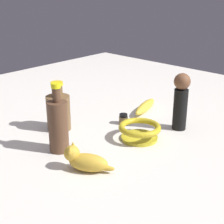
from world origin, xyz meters
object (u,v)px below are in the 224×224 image
object	(u,v)px
bowl	(140,130)
nail_polish_jar	(123,119)
person_figure_adult	(181,100)
cat_figurine	(85,160)
banana	(145,107)
bottle_tall	(58,125)
bottle_short	(58,111)

from	to	relation	value
bowl	nail_polish_jar	xyz separation A→B (m)	(-0.06, -0.13, -0.01)
person_figure_adult	nail_polish_jar	bearing A→B (deg)	-59.67
person_figure_adult	cat_figurine	distance (m)	0.45
nail_polish_jar	banana	distance (m)	0.17
nail_polish_jar	cat_figurine	size ratio (longest dim) A/B	0.28
banana	cat_figurine	world-z (taller)	cat_figurine
nail_polish_jar	bottle_tall	world-z (taller)	bottle_tall
bottle_tall	nail_polish_jar	bearing A→B (deg)	178.54
cat_figurine	bottle_tall	xyz separation A→B (m)	(-0.03, -0.15, 0.06)
banana	cat_figurine	xyz separation A→B (m)	(0.50, 0.17, 0.01)
bowl	bottle_short	xyz separation A→B (m)	(0.14, -0.27, 0.04)
bowl	bottle_short	world-z (taller)	bottle_short
nail_polish_jar	bowl	bearing A→B (deg)	65.09
person_figure_adult	bowl	xyz separation A→B (m)	(0.17, -0.05, -0.08)
banana	cat_figurine	size ratio (longest dim) A/B	1.37
cat_figurine	bottle_tall	world-z (taller)	bottle_tall
nail_polish_jar	bottle_short	distance (m)	0.25
cat_figurine	bottle_tall	distance (m)	0.16
bowl	bottle_tall	distance (m)	0.29
bowl	banana	distance (m)	0.27
person_figure_adult	cat_figurine	bearing A→B (deg)	-4.91
bowl	bottle_tall	bearing A→B (deg)	-29.20
bottle_short	bottle_tall	xyz separation A→B (m)	(0.11, 0.14, 0.02)
person_figure_adult	banana	xyz separation A→B (m)	(-0.06, -0.20, -0.09)
bowl	bottle_tall	world-z (taller)	bottle_tall
bottle_short	cat_figurine	bearing A→B (deg)	64.41
cat_figurine	nail_polish_jar	bearing A→B (deg)	-156.88
banana	bottle_short	world-z (taller)	bottle_short
banana	cat_figurine	distance (m)	0.53
bottle_short	bowl	bearing A→B (deg)	116.72
bowl	banana	bearing A→B (deg)	-145.85
bowl	cat_figurine	xyz separation A→B (m)	(0.27, 0.01, -0.00)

